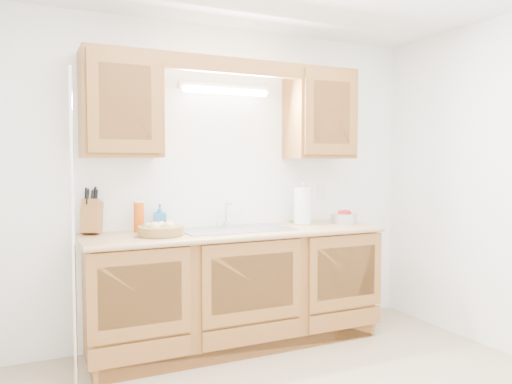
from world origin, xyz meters
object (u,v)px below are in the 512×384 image
knife_block (92,217)px  apple_bowl (344,217)px  paper_towel (303,206)px  fruit_basket (161,229)px

knife_block → apple_bowl: bearing=15.5°
paper_towel → apple_bowl: 0.38m
fruit_basket → apple_bowl: bearing=2.0°
knife_block → paper_towel: (1.67, -0.15, 0.02)m
apple_bowl → knife_block: bearing=173.3°
fruit_basket → knife_block: knife_block is taller
paper_towel → knife_block: bearing=174.9°
knife_block → paper_towel: paper_towel is taller
knife_block → paper_towel: size_ratio=0.98×
fruit_basket → paper_towel: (1.24, 0.14, 0.11)m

